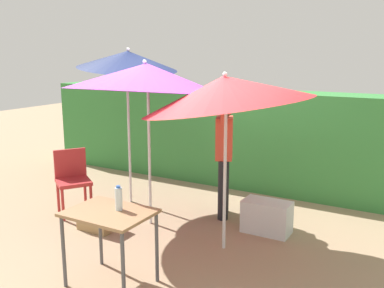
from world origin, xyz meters
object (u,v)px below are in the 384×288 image
Objects in this scene: umbrella_rainbow at (146,78)px; bottle_water at (119,198)px; crate_cardboard at (98,217)px; cooler_box at (267,217)px; umbrella_orange at (225,91)px; folding_table at (109,220)px; umbrella_yellow at (128,60)px; person_vendor at (224,150)px; chair_plastic at (72,177)px.

umbrella_rainbow is 1.84m from bottle_water.
cooler_box is at bearing 26.87° from crate_cardboard.
umbrella_orange is (1.19, -0.22, -0.10)m from umbrella_rainbow.
umbrella_orange is 2.66× the size of folding_table.
person_vendor is at bearing 6.73° from umbrella_yellow.
umbrella_yellow is at bearing 59.72° from chair_plastic.
umbrella_orange reaches higher than bottle_water.
cooler_box is 1.30× the size of crate_cardboard.
bottle_water is (-0.56, -1.15, -0.95)m from umbrella_orange.
umbrella_yellow reaches higher than folding_table.
umbrella_rainbow is at bearing -37.61° from umbrella_yellow.
chair_plastic is (-2.35, 0.01, -1.30)m from umbrella_orange.
umbrella_yellow is 5.14× the size of crate_cardboard.
umbrella_orange reaches higher than crate_cardboard.
bottle_water reaches higher than cooler_box.
umbrella_orange is at bearing -10.32° from umbrella_rainbow.
cooler_box is (2.18, -0.08, -1.91)m from umbrella_yellow.
person_vendor is at bearing 44.51° from umbrella_rainbow.
bottle_water is at bearing -92.91° from person_vendor.
folding_table is at bearing -35.65° from chair_plastic.
person_vendor is 3.18× the size of cooler_box.
folding_table is (-0.89, -1.92, 0.45)m from cooler_box.
umbrella_orange is at bearing -0.29° from chair_plastic.
umbrella_orange is at bearing -21.99° from umbrella_yellow.
bottle_water is (1.35, -1.92, -1.25)m from umbrella_yellow.
cooler_box is at bearing -19.00° from person_vendor.
crate_cardboard is at bearing -153.13° from cooler_box.
chair_plastic is 1.11× the size of folding_table.
crate_cardboard is at bearing 141.03° from bottle_water.
umbrella_orange reaches higher than folding_table.
cooler_box is 2.14m from crate_cardboard.
umbrella_yellow reaches higher than cooler_box.
cooler_box is at bearing 14.56° from chair_plastic.
bottle_water is at bearing -33.06° from chair_plastic.
folding_table is at bearing -127.38° from bottle_water.
crate_cardboard is at bearing -170.42° from umbrella_orange.
umbrella_orange is 1.59m from bottle_water.
person_vendor is 7.83× the size of bottle_water.
cooler_box is at bearing 65.83° from bottle_water.
bottle_water reaches higher than folding_table.
crate_cardboard is 1.48m from folding_table.
umbrella_yellow is at bearing 177.98° from cooler_box.
bottle_water is (1.79, -1.17, 0.35)m from chair_plastic.
person_vendor reaches higher than cooler_box.
person_vendor reaches higher than chair_plastic.
umbrella_rainbow is at bearing -135.49° from person_vendor.
bottle_water is (-0.11, -2.09, -0.07)m from person_vendor.
chair_plastic is at bearing 144.35° from folding_table.
folding_table is (-0.61, -1.23, -1.16)m from umbrella_orange.
crate_cardboard is (-1.19, -1.22, -0.77)m from person_vendor.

